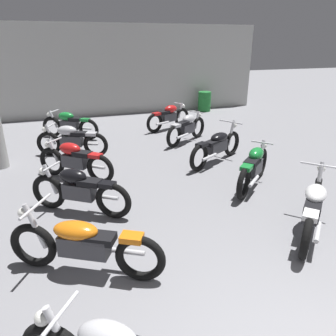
{
  "coord_description": "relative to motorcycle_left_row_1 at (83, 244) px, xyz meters",
  "views": [
    {
      "loc": [
        -1.9,
        -0.96,
        2.91
      ],
      "look_at": [
        0.0,
        4.6,
        0.55
      ],
      "focal_mm": 33.77,
      "sensor_mm": 36.0,
      "label": 1
    }
  ],
  "objects": [
    {
      "name": "oil_drum",
      "position": [
        6.05,
        9.26,
        -0.03
      ],
      "size": [
        0.59,
        0.59,
        0.85
      ],
      "color": "#1E722D",
      "rests_on": "ground"
    },
    {
      "name": "motorcycle_right_row_4",
      "position": [
        3.52,
        5.1,
        0.01
      ],
      "size": [
        1.7,
        1.18,
        0.88
      ],
      "color": "black",
      "rests_on": "ground"
    },
    {
      "name": "back_wall",
      "position": [
        1.83,
        9.89,
        1.35
      ],
      "size": [
        13.48,
        0.24,
        3.6
      ],
      "primitive_type": "cube",
      "color": "#B2B2AD",
      "rests_on": "ground"
    },
    {
      "name": "motorcycle_left_row_5",
      "position": [
        0.14,
        6.72,
        0.01
      ],
      "size": [
        1.71,
        1.16,
        0.88
      ],
      "color": "black",
      "rests_on": "ground"
    },
    {
      "name": "motorcycle_left_row_4",
      "position": [
        0.1,
        4.91,
        0.01
      ],
      "size": [
        1.85,
        0.89,
        0.88
      ],
      "color": "black",
      "rests_on": "ground"
    },
    {
      "name": "motorcycle_right_row_3",
      "position": [
        3.58,
        3.21,
        0.0
      ],
      "size": [
        1.94,
        1.19,
        0.97
      ],
      "color": "black",
      "rests_on": "ground"
    },
    {
      "name": "motorcycle_left_row_1",
      "position": [
        0.0,
        0.0,
        0.0
      ],
      "size": [
        1.94,
        1.19,
        0.97
      ],
      "color": "black",
      "rests_on": "ground"
    },
    {
      "name": "motorcycle_right_row_2",
      "position": [
        3.64,
        1.64,
        0.01
      ],
      "size": [
        1.56,
        1.38,
        0.88
      ],
      "color": "black",
      "rests_on": "ground"
    },
    {
      "name": "motorcycle_right_row_5",
      "position": [
        3.5,
        6.74,
        0.01
      ],
      "size": [
        1.85,
        0.88,
        0.88
      ],
      "color": "black",
      "rests_on": "ground"
    },
    {
      "name": "motorcycle_right_row_1",
      "position": [
        3.57,
        -0.16,
        0.0
      ],
      "size": [
        1.67,
        1.55,
        0.97
      ],
      "color": "black",
      "rests_on": "ground"
    },
    {
      "name": "motorcycle_left_row_3",
      "position": [
        0.09,
        3.28,
        0.01
      ],
      "size": [
        1.57,
        1.36,
        0.88
      ],
      "color": "black",
      "rests_on": "ground"
    },
    {
      "name": "motorcycle_left_row_2",
      "position": [
        0.07,
        1.68,
        0.01
      ],
      "size": [
        1.68,
        1.21,
        0.88
      ],
      "color": "black",
      "rests_on": "ground"
    }
  ]
}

